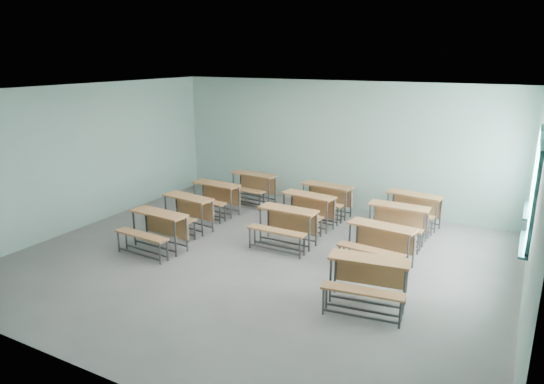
{
  "coord_description": "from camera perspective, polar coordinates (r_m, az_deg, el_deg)",
  "views": [
    {
      "loc": [
        4.3,
        -7.49,
        3.8
      ],
      "look_at": [
        -0.39,
        1.2,
        1.0
      ],
      "focal_mm": 32.0,
      "sensor_mm": 36.0,
      "label": 1
    }
  ],
  "objects": [
    {
      "name": "desk_unit_r1c0",
      "position": [
        10.92,
        -10.22,
        -1.91
      ],
      "size": [
        1.33,
        0.98,
        0.77
      ],
      "rotation": [
        0.0,
        0.0,
        -0.13
      ],
      "color": "#9F6639",
      "rests_on": "ground"
    },
    {
      "name": "desk_unit_r3c2",
      "position": [
        11.39,
        16.16,
        -1.55
      ],
      "size": [
        1.34,
        0.99,
        0.77
      ],
      "rotation": [
        0.0,
        0.0,
        -0.14
      ],
      "color": "#9F6639",
      "rests_on": "ground"
    },
    {
      "name": "desk_unit_r1c2",
      "position": [
        9.17,
        12.5,
        -5.52
      ],
      "size": [
        1.31,
        0.95,
        0.77
      ],
      "rotation": [
        0.0,
        0.0,
        -0.1
      ],
      "color": "#9F6639",
      "rests_on": "ground"
    },
    {
      "name": "desk_unit_r0c2",
      "position": [
        7.72,
        11.16,
        -9.66
      ],
      "size": [
        1.33,
        0.99,
        0.77
      ],
      "rotation": [
        0.0,
        0.0,
        0.14
      ],
      "color": "#9F6639",
      "rests_on": "ground"
    },
    {
      "name": "desk_unit_r2c0",
      "position": [
        11.94,
        -6.9,
        -0.24
      ],
      "size": [
        1.29,
        0.91,
        0.77
      ],
      "rotation": [
        0.0,
        0.0,
        -0.07
      ],
      "color": "#9F6639",
      "rests_on": "ground"
    },
    {
      "name": "room",
      "position": [
        8.9,
        -0.9,
        1.52
      ],
      "size": [
        9.04,
        8.04,
        3.24
      ],
      "color": "gray",
      "rests_on": "ground"
    },
    {
      "name": "desk_unit_r3c1",
      "position": [
        11.78,
        6.25,
        -0.44
      ],
      "size": [
        1.29,
        0.91,
        0.77
      ],
      "rotation": [
        0.0,
        0.0,
        -0.07
      ],
      "color": "#9F6639",
      "rests_on": "ground"
    },
    {
      "name": "desk_unit_r3c0",
      "position": [
        12.83,
        -2.41,
        0.99
      ],
      "size": [
        1.29,
        0.91,
        0.77
      ],
      "rotation": [
        0.0,
        0.0,
        -0.07
      ],
      "color": "#9F6639",
      "rests_on": "ground"
    },
    {
      "name": "desk_unit_r1c1",
      "position": [
        9.91,
        1.6,
        -3.52
      ],
      "size": [
        1.25,
        0.85,
        0.77
      ],
      "rotation": [
        0.0,
        0.0,
        -0.02
      ],
      "color": "#9F6639",
      "rests_on": "ground"
    },
    {
      "name": "desk_unit_r2c2",
      "position": [
        10.44,
        14.48,
        -3.01
      ],
      "size": [
        1.24,
        0.84,
        0.77
      ],
      "rotation": [
        0.0,
        0.0,
        -0.01
      ],
      "color": "#9F6639",
      "rests_on": "ground"
    },
    {
      "name": "desk_unit_r2c1",
      "position": [
        10.93,
        4.02,
        -1.68
      ],
      "size": [
        1.33,
        0.97,
        0.77
      ],
      "rotation": [
        0.0,
        0.0,
        -0.12
      ],
      "color": "#9F6639",
      "rests_on": "ground"
    },
    {
      "name": "desk_unit_r0c0",
      "position": [
        9.95,
        -13.54,
        -3.88
      ],
      "size": [
        1.29,
        0.91,
        0.77
      ],
      "rotation": [
        0.0,
        0.0,
        -0.07
      ],
      "color": "#9F6639",
      "rests_on": "ground"
    }
  ]
}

